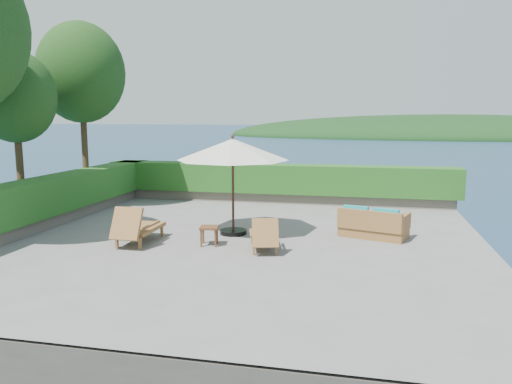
% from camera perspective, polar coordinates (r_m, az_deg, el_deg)
% --- Properties ---
extents(ground, '(12.00, 12.00, 0.00)m').
position_cam_1_polar(ground, '(12.41, -2.15, -5.52)').
color(ground, slate).
rests_on(ground, ground).
extents(foundation, '(12.00, 12.00, 3.00)m').
position_cam_1_polar(foundation, '(12.89, -2.11, -12.22)').
color(foundation, '#4F493F').
rests_on(foundation, ocean).
extents(ocean, '(600.00, 600.00, 0.00)m').
position_cam_1_polar(ocean, '(13.47, -2.08, -17.99)').
color(ocean, '#182F4B').
rests_on(ocean, ground).
extents(offshore_island, '(126.00, 57.60, 12.60)m').
position_cam_1_polar(offshore_island, '(153.35, 20.71, 5.95)').
color(offshore_island, black).
rests_on(offshore_island, ocean).
extents(planter_wall_far, '(12.00, 0.60, 0.36)m').
position_cam_1_polar(planter_wall_far, '(17.74, 2.37, -0.59)').
color(planter_wall_far, '#675F52').
rests_on(planter_wall_far, ground).
extents(planter_wall_left, '(0.60, 12.00, 0.36)m').
position_cam_1_polar(planter_wall_left, '(14.78, -23.72, -3.24)').
color(planter_wall_left, '#675F52').
rests_on(planter_wall_left, ground).
extents(hedge_far, '(12.40, 0.90, 1.00)m').
position_cam_1_polar(hedge_far, '(17.65, 2.39, 1.56)').
color(hedge_far, '#1F4814').
rests_on(hedge_far, planter_wall_far).
extents(hedge_left, '(0.90, 12.40, 1.00)m').
position_cam_1_polar(hedge_left, '(14.66, -23.88, -0.68)').
color(hedge_left, '#1F4814').
rests_on(hedge_left, planter_wall_left).
extents(tree_mid, '(2.20, 2.20, 4.83)m').
position_cam_1_polar(tree_mid, '(15.38, -25.85, 9.71)').
color(tree_mid, '#46331B').
rests_on(tree_mid, ground).
extents(tree_far, '(2.80, 2.80, 6.03)m').
position_cam_1_polar(tree_far, '(17.42, -19.38, 12.70)').
color(tree_far, '#46331B').
rests_on(tree_far, ground).
extents(patio_umbrella, '(3.36, 3.36, 2.58)m').
position_cam_1_polar(patio_umbrella, '(12.73, -2.68, 4.76)').
color(patio_umbrella, black).
rests_on(patio_umbrella, ground).
extents(lounge_left, '(0.78, 1.69, 0.97)m').
position_cam_1_polar(lounge_left, '(12.33, -13.44, -3.93)').
color(lounge_left, olive).
rests_on(lounge_left, ground).
extents(lounge_right, '(0.93, 1.52, 0.82)m').
position_cam_1_polar(lounge_right, '(11.44, 0.92, -5.00)').
color(lounge_right, olive).
rests_on(lounge_right, ground).
extents(side_table, '(0.49, 0.49, 0.46)m').
position_cam_1_polar(side_table, '(11.91, -5.37, -4.32)').
color(side_table, '#5A331B').
rests_on(side_table, ground).
extents(wicker_loveseat, '(1.83, 1.32, 0.81)m').
position_cam_1_polar(wicker_loveseat, '(12.96, 13.22, -3.72)').
color(wicker_loveseat, olive).
rests_on(wicker_loveseat, ground).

